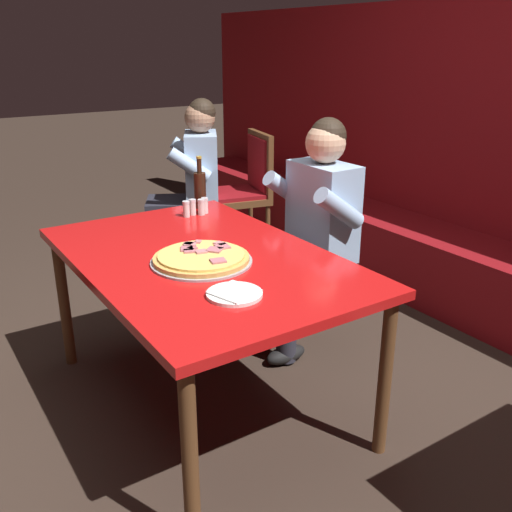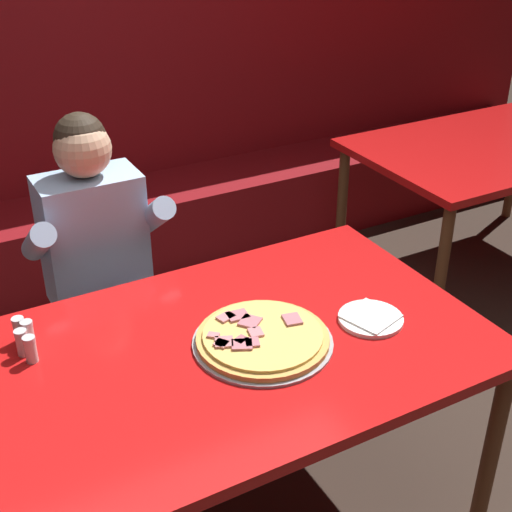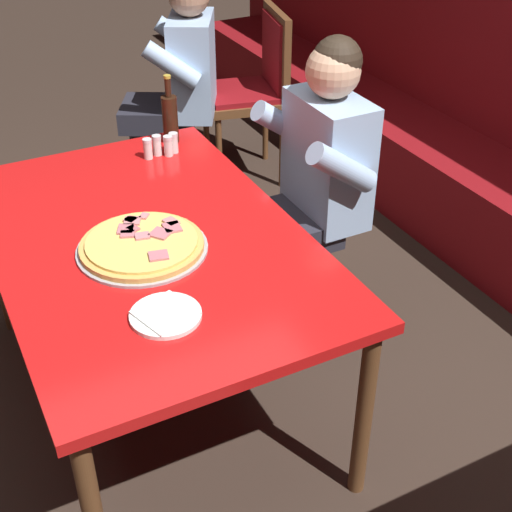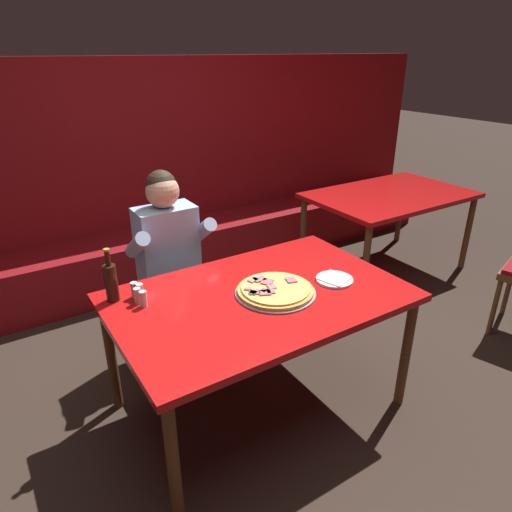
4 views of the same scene
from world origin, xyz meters
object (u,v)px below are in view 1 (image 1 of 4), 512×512
(plate_white_paper, at_px, (234,294))
(shaker_parmesan, at_px, (205,206))
(shaker_black_pepper, at_px, (201,208))
(dining_chair_near_left, at_px, (246,186))
(pizza, at_px, (201,258))
(main_dining_table, at_px, (202,270))
(shaker_red_pepper_flakes, at_px, (193,208))
(shaker_oregano, at_px, (186,210))
(diner_standing_companion, at_px, (190,181))
(beer_bottle, at_px, (200,189))
(diner_seated_blue_shirt, at_px, (310,227))

(plate_white_paper, distance_m, shaker_parmesan, 1.10)
(shaker_black_pepper, relative_size, dining_chair_near_left, 0.09)
(plate_white_paper, bearing_deg, pizza, 170.70)
(main_dining_table, xyz_separation_m, shaker_black_pepper, (-0.55, 0.30, 0.11))
(main_dining_table, xyz_separation_m, shaker_parmesan, (-0.57, 0.33, 0.11))
(plate_white_paper, height_order, shaker_red_pepper_flakes, shaker_red_pepper_flakes)
(shaker_black_pepper, height_order, shaker_oregano, same)
(pizza, height_order, diner_standing_companion, diner_standing_companion)
(shaker_parmesan, bearing_deg, pizza, -29.68)
(main_dining_table, xyz_separation_m, dining_chair_near_left, (-1.55, 1.21, -0.10))
(beer_bottle, distance_m, shaker_red_pepper_flakes, 0.16)
(pizza, bearing_deg, beer_bottle, 152.09)
(main_dining_table, distance_m, dining_chair_near_left, 1.97)
(shaker_black_pepper, relative_size, shaker_red_pepper_flakes, 1.00)
(main_dining_table, distance_m, shaker_red_pepper_flakes, 0.64)
(shaker_oregano, distance_m, shaker_red_pepper_flakes, 0.05)
(shaker_oregano, height_order, dining_chair_near_left, dining_chair_near_left)
(dining_chair_near_left, bearing_deg, beer_bottle, -44.29)
(diner_seated_blue_shirt, relative_size, diner_standing_companion, 1.00)
(main_dining_table, xyz_separation_m, diner_standing_companion, (-1.50, 0.71, 0.02))
(diner_seated_blue_shirt, bearing_deg, plate_white_paper, -53.87)
(shaker_black_pepper, distance_m, shaker_oregano, 0.08)
(pizza, relative_size, shaker_red_pepper_flakes, 5.04)
(shaker_black_pepper, bearing_deg, diner_standing_companion, 156.39)
(shaker_oregano, distance_m, diner_standing_companion, 1.06)
(shaker_parmesan, xyz_separation_m, diner_standing_companion, (-0.93, 0.38, -0.09))
(main_dining_table, bearing_deg, shaker_black_pepper, 151.67)
(diner_seated_blue_shirt, bearing_deg, main_dining_table, -76.67)
(beer_bottle, bearing_deg, shaker_oregano, -52.38)
(shaker_red_pepper_flakes, bearing_deg, shaker_parmesan, 83.47)
(shaker_black_pepper, bearing_deg, pizza, -28.24)
(shaker_black_pepper, height_order, shaker_red_pepper_flakes, same)
(main_dining_table, relative_size, shaker_red_pepper_flakes, 18.07)
(shaker_oregano, bearing_deg, plate_white_paper, -17.25)
(plate_white_paper, bearing_deg, diner_seated_blue_shirt, 126.13)
(main_dining_table, bearing_deg, shaker_parmesan, 150.05)
(shaker_black_pepper, bearing_deg, beer_bottle, 153.83)
(shaker_red_pepper_flakes, bearing_deg, dining_chair_near_left, 135.57)
(plate_white_paper, height_order, shaker_parmesan, shaker_parmesan)
(diner_standing_companion, bearing_deg, diner_seated_blue_shirt, 1.68)
(shaker_oregano, relative_size, shaker_red_pepper_flakes, 1.00)
(beer_bottle, height_order, diner_standing_companion, diner_standing_companion)
(pizza, distance_m, shaker_parmesan, 0.74)
(pizza, bearing_deg, shaker_black_pepper, 151.76)
(shaker_black_pepper, bearing_deg, shaker_red_pepper_flakes, -124.47)
(beer_bottle, bearing_deg, shaker_parmesan, -15.84)
(shaker_red_pepper_flakes, xyz_separation_m, diner_seated_blue_shirt, (0.40, 0.49, -0.09))
(shaker_red_pepper_flakes, bearing_deg, diner_seated_blue_shirt, 50.84)
(beer_bottle, bearing_deg, pizza, -27.91)
(main_dining_table, height_order, beer_bottle, beer_bottle)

